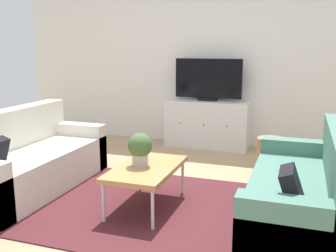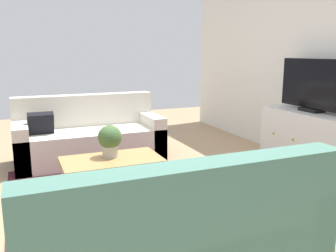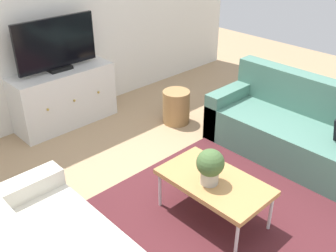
{
  "view_description": "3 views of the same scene",
  "coord_description": "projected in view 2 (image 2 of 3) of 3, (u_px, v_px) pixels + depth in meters",
  "views": [
    {
      "loc": [
        1.32,
        -3.38,
        1.52
      ],
      "look_at": [
        0.0,
        0.43,
        0.68
      ],
      "focal_mm": 41.67,
      "sensor_mm": 36.0,
      "label": 1
    },
    {
      "loc": [
        3.23,
        -0.93,
        1.41
      ],
      "look_at": [
        0.0,
        0.43,
        0.68
      ],
      "focal_mm": 38.48,
      "sensor_mm": 36.0,
      "label": 2
    },
    {
      "loc": [
        -2.1,
        -1.77,
        2.37
      ],
      "look_at": [
        0.0,
        0.43,
        0.68
      ],
      "focal_mm": 41.52,
      "sensor_mm": 36.0,
      "label": 3
    }
  ],
  "objects": [
    {
      "name": "ground_plane",
      "position": [
        128.0,
        197.0,
        3.55
      ],
      "size": [
        10.0,
        10.0,
        0.0
      ],
      "primitive_type": "plane",
      "color": "tan"
    },
    {
      "name": "wicker_basket",
      "position": [
        309.0,
        193.0,
        3.11
      ],
      "size": [
        0.34,
        0.34,
        0.42
      ],
      "primitive_type": "cylinder",
      "color": "#9E7547",
      "rests_on": "ground_plane"
    },
    {
      "name": "potted_plant",
      "position": [
        110.0,
        140.0,
        3.45
      ],
      "size": [
        0.23,
        0.23,
        0.31
      ],
      "color": "#B7B2A8",
      "rests_on": "coffee_table"
    },
    {
      "name": "tv_console",
      "position": [
        308.0,
        140.0,
        4.35
      ],
      "size": [
        1.24,
        0.47,
        0.71
      ],
      "color": "silver",
      "rests_on": "ground_plane"
    },
    {
      "name": "flat_screen_tv",
      "position": [
        313.0,
        86.0,
        4.23
      ],
      "size": [
        1.0,
        0.16,
        0.62
      ],
      "color": "black",
      "rests_on": "tv_console"
    },
    {
      "name": "area_rug",
      "position": [
        113.0,
        199.0,
        3.49
      ],
      "size": [
        2.5,
        1.9,
        0.01
      ],
      "primitive_type": "cube",
      "color": "#4C1E23",
      "rests_on": "ground_plane"
    },
    {
      "name": "couch_left_side",
      "position": [
        89.0,
        139.0,
        4.75
      ],
      "size": [
        0.8,
        1.85,
        0.84
      ],
      "color": "beige",
      "rests_on": "ground_plane"
    },
    {
      "name": "wall_back",
      "position": [
        333.0,
        57.0,
        4.25
      ],
      "size": [
        6.4,
        0.12,
        2.7
      ],
      "primitive_type": "cube",
      "color": "silver",
      "rests_on": "ground_plane"
    },
    {
      "name": "couch_right_side",
      "position": [
        179.0,
        243.0,
        2.16
      ],
      "size": [
        0.8,
        1.85,
        0.84
      ],
      "color": "#4C7A6B",
      "rests_on": "ground_plane"
    },
    {
      "name": "coffee_table",
      "position": [
        112.0,
        162.0,
        3.43
      ],
      "size": [
        0.54,
        0.93,
        0.41
      ],
      "color": "#B7844C",
      "rests_on": "ground_plane"
    }
  ]
}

